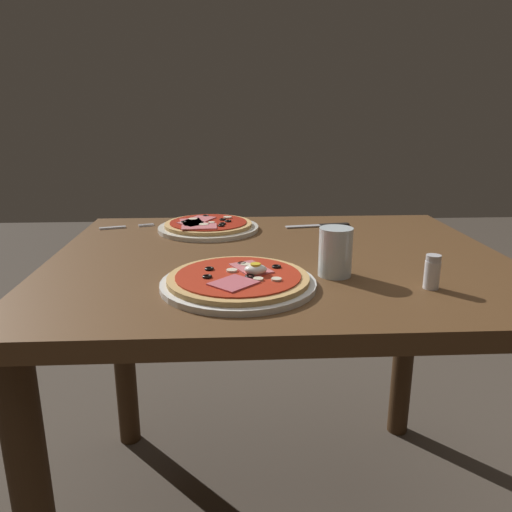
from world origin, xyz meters
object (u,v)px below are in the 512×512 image
object	(u,v)px
knife	(322,225)
salt_shaker	(432,272)
water_glass_near	(335,255)
dining_table	(278,304)
fork	(123,227)
pizza_foreground	(239,281)
pizza_across_left	(208,226)

from	to	relation	value
knife	salt_shaker	xyz separation A→B (m)	(0.11, -0.55, 0.03)
water_glass_near	knife	world-z (taller)	water_glass_near
dining_table	knife	world-z (taller)	knife
fork	salt_shaker	size ratio (longest dim) A/B	2.31
water_glass_near	fork	size ratio (longest dim) A/B	0.66
dining_table	salt_shaker	xyz separation A→B (m)	(0.27, -0.25, 0.16)
pizza_foreground	water_glass_near	size ratio (longest dim) A/B	3.00
salt_shaker	fork	bearing A→B (deg)	141.64
water_glass_near	salt_shaker	size ratio (longest dim) A/B	1.52
pizza_across_left	water_glass_near	world-z (taller)	water_glass_near
pizza_foreground	knife	bearing A→B (deg)	63.40
pizza_foreground	knife	world-z (taller)	pizza_foreground
water_glass_near	knife	distance (m)	0.46
fork	knife	xyz separation A→B (m)	(0.59, -0.01, 0.00)
dining_table	pizza_across_left	distance (m)	0.35
pizza_foreground	pizza_across_left	xyz separation A→B (m)	(-0.08, 0.48, -0.00)
dining_table	pizza_foreground	world-z (taller)	pizza_foreground
water_glass_near	knife	size ratio (longest dim) A/B	0.52
water_glass_near	fork	bearing A→B (deg)	138.71
dining_table	pizza_foreground	distance (m)	0.28
pizza_across_left	fork	xyz separation A→B (m)	(-0.25, 0.04, -0.01)
pizza_across_left	salt_shaker	world-z (taller)	salt_shaker
dining_table	water_glass_near	size ratio (longest dim) A/B	10.57
dining_table	fork	distance (m)	0.55
dining_table	salt_shaker	distance (m)	0.40
knife	water_glass_near	bearing A→B (deg)	-97.17
water_glass_near	salt_shaker	xyz separation A→B (m)	(0.17, -0.09, -0.01)
pizza_foreground	water_glass_near	distance (m)	0.21
pizza_across_left	salt_shaker	bearing A→B (deg)	-48.65
pizza_foreground	pizza_across_left	world-z (taller)	pizza_foreground
pizza_foreground	knife	size ratio (longest dim) A/B	1.56
pizza_foreground	pizza_across_left	bearing A→B (deg)	99.20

